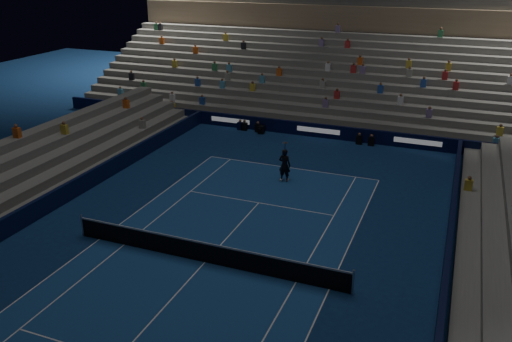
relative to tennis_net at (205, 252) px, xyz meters
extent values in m
plane|color=navy|center=(0.00, 0.00, -0.50)|extent=(90.00, 90.00, 0.00)
cube|color=navy|center=(0.00, 0.00, -0.50)|extent=(10.97, 23.77, 0.01)
cube|color=black|center=(0.00, 18.50, 0.00)|extent=(44.00, 0.25, 1.00)
cube|color=black|center=(9.70, 0.00, 0.00)|extent=(0.25, 37.00, 1.00)
cube|color=black|center=(-9.70, 0.00, 0.00)|extent=(0.25, 37.00, 1.00)
cube|color=slate|center=(0.00, 19.50, -0.25)|extent=(44.00, 1.00, 0.50)
cube|color=slate|center=(0.00, 20.50, 0.00)|extent=(44.00, 1.00, 1.00)
cube|color=slate|center=(0.00, 21.50, 0.25)|extent=(44.00, 1.00, 1.50)
cube|color=slate|center=(0.00, 22.50, 0.50)|extent=(44.00, 1.00, 2.00)
cube|color=slate|center=(0.00, 23.50, 0.75)|extent=(44.00, 1.00, 2.50)
cube|color=slate|center=(0.00, 24.50, 1.00)|extent=(44.00, 1.00, 3.00)
cube|color=slate|center=(0.00, 25.50, 1.25)|extent=(44.00, 1.00, 3.50)
cube|color=slate|center=(0.00, 26.50, 1.50)|extent=(44.00, 1.00, 4.00)
cube|color=slate|center=(0.00, 27.50, 1.75)|extent=(44.00, 1.00, 4.50)
cube|color=slate|center=(0.00, 28.50, 2.00)|extent=(44.00, 1.00, 5.00)
cube|color=slate|center=(0.00, 29.50, 2.25)|extent=(44.00, 1.00, 5.50)
cube|color=slate|center=(0.00, 30.50, 2.50)|extent=(44.00, 1.00, 6.00)
cube|color=#7C664D|center=(0.00, 31.60, 6.60)|extent=(44.00, 0.60, 2.20)
cube|color=slate|center=(10.50, 0.00, -0.25)|extent=(1.00, 37.00, 0.50)
cube|color=slate|center=(11.50, 0.00, 0.00)|extent=(1.00, 37.00, 1.00)
cube|color=slate|center=(-10.50, 0.00, -0.25)|extent=(1.00, 37.00, 0.50)
cylinder|color=#B2B2B7|center=(-6.40, 0.00, 0.05)|extent=(0.10, 0.10, 1.10)
cylinder|color=#B2B2B7|center=(6.40, 0.00, 0.05)|extent=(0.10, 0.10, 1.10)
cube|color=black|center=(0.00, 0.00, -0.05)|extent=(12.80, 0.03, 0.90)
cube|color=white|center=(0.00, 0.00, 0.44)|extent=(12.80, 0.04, 0.08)
imported|color=black|center=(0.29, 9.80, 0.49)|extent=(0.75, 0.52, 1.98)
cube|color=black|center=(-4.21, 17.81, -0.22)|extent=(0.46, 0.55, 0.57)
cylinder|color=black|center=(-4.21, 17.38, -0.05)|extent=(0.18, 0.36, 0.16)
camera|label=1|loc=(9.27, -17.54, 11.70)|focal=37.18mm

